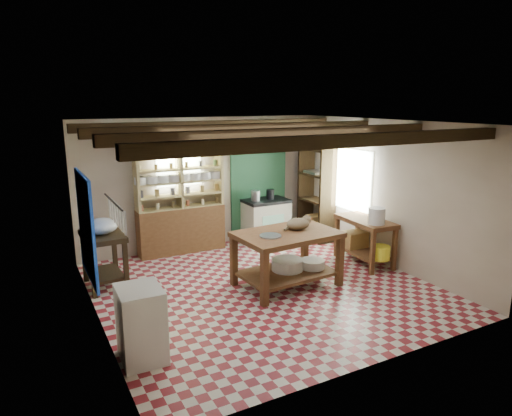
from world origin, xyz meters
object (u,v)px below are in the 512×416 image
stove (266,220)px  prep_table (104,260)px  work_table (287,259)px  cat (298,224)px  white_cabinet (141,324)px  right_counter (364,241)px

stove → prep_table: 3.57m
work_table → cat: 0.59m
white_cabinet → cat: 3.11m
prep_table → white_cabinet: (-0.02, -2.39, -0.01)m
work_table → prep_table: work_table is taller
work_table → stove: (0.87, 2.24, 0.00)m
prep_table → white_cabinet: 2.39m
prep_table → right_counter: size_ratio=0.76×
white_cabinet → prep_table: bearing=91.3°
stove → prep_table: (-3.46, -0.91, -0.01)m
work_table → stove: 2.40m
work_table → right_counter: (1.79, 0.21, -0.03)m
stove → white_cabinet: stove is taller
stove → cat: cat is taller
work_table → white_cabinet: bearing=-161.8°
cat → right_counter: bearing=-8.5°
work_table → stove: size_ratio=1.71×
work_table → right_counter: 1.81m
work_table → right_counter: bearing=2.9°
stove → cat: size_ratio=2.31×
prep_table → white_cabinet: size_ratio=1.01×
stove → white_cabinet: (-3.48, -3.29, -0.01)m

